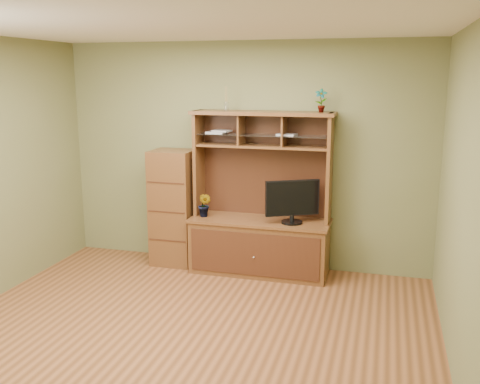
% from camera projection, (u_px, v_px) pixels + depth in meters
% --- Properties ---
extents(room, '(4.54, 4.04, 2.74)m').
position_uv_depth(room, '(183.00, 189.00, 4.57)').
color(room, brown).
rests_on(room, ground).
extents(media_hutch, '(1.66, 0.61, 1.90)m').
position_uv_depth(media_hutch, '(260.00, 229.00, 6.31)').
color(media_hutch, '#4F2B16').
rests_on(media_hutch, room).
extents(monitor, '(0.58, 0.34, 0.50)m').
position_uv_depth(monitor, '(292.00, 201.00, 6.04)').
color(monitor, black).
rests_on(monitor, media_hutch).
extents(orchid_plant, '(0.19, 0.17, 0.29)m').
position_uv_depth(orchid_plant, '(205.00, 205.00, 6.34)').
color(orchid_plant, '#27571D').
rests_on(orchid_plant, media_hutch).
extents(top_plant, '(0.14, 0.10, 0.26)m').
position_uv_depth(top_plant, '(321.00, 100.00, 5.88)').
color(top_plant, '#2B6924').
rests_on(top_plant, media_hutch).
extents(reed_diffuser, '(0.06, 0.06, 0.28)m').
position_uv_depth(reed_diffuser, '(226.00, 101.00, 6.17)').
color(reed_diffuser, silver).
rests_on(reed_diffuser, media_hutch).
extents(magazines, '(1.07, 0.20, 0.04)m').
position_uv_depth(magazines, '(241.00, 133.00, 6.21)').
color(magazines, '#B0B0B5').
rests_on(magazines, media_hutch).
extents(side_cabinet, '(0.51, 0.46, 1.42)m').
position_uv_depth(side_cabinet, '(174.00, 207.00, 6.58)').
color(side_cabinet, '#4F2B16').
rests_on(side_cabinet, room).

